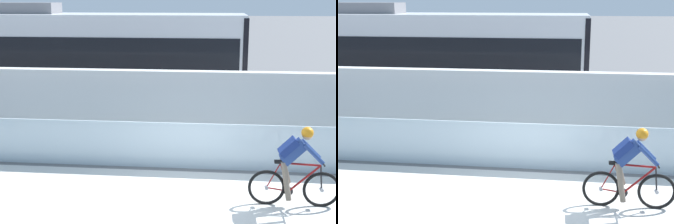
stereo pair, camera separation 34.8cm
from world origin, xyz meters
TOP-DOWN VIEW (x-y plane):
  - ground_plane at (0.00, 0.00)m, footprint 200.00×200.00m
  - bike_path_deck at (0.00, 0.00)m, footprint 32.00×3.20m
  - glass_parapet at (0.00, 1.85)m, footprint 32.00×0.05m
  - concrete_barrier_wall at (0.00, 3.65)m, footprint 32.00×0.36m
  - tram_rail_near at (0.00, 6.13)m, footprint 32.00×0.08m
  - tram_rail_far at (0.00, 7.57)m, footprint 32.00×0.08m
  - tram at (-4.28, 6.85)m, footprint 11.06×2.54m
  - cyclist_on_bike at (1.85, -0.00)m, footprint 1.77×0.58m

SIDE VIEW (x-z plane):
  - ground_plane at x=0.00m, z-range 0.00..0.00m
  - tram_rail_near at x=0.00m, z-range 0.00..0.01m
  - tram_rail_far at x=0.00m, z-range 0.00..0.01m
  - bike_path_deck at x=0.00m, z-range 0.00..0.01m
  - glass_parapet at x=0.00m, z-range 0.00..1.12m
  - cyclist_on_bike at x=1.85m, z-range -0.01..1.60m
  - concrete_barrier_wall at x=0.00m, z-range 0.00..2.07m
  - tram at x=-4.28m, z-range -0.01..3.80m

